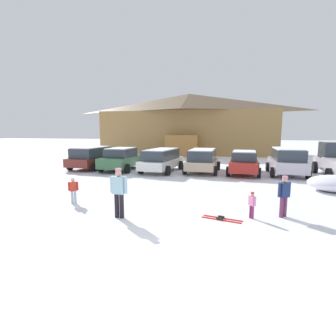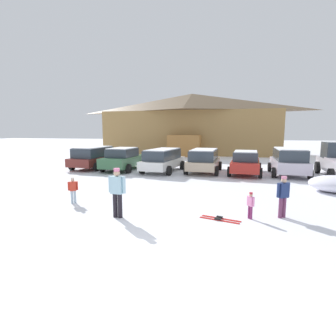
# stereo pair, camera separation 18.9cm
# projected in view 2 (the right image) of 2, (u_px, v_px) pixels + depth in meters

# --- Properties ---
(ground) EXTENTS (160.00, 160.00, 0.00)m
(ground) POSITION_uv_depth(u_px,v_px,m) (123.00, 251.00, 6.35)
(ground) COLOR white
(ski_lodge) EXTENTS (21.81, 10.27, 7.55)m
(ski_lodge) POSITION_uv_depth(u_px,v_px,m) (191.00, 123.00, 33.83)
(ski_lodge) COLOR #9D7944
(ski_lodge) RESTS_ON ground
(parked_maroon_van) EXTENTS (2.38, 4.59, 1.66)m
(parked_maroon_van) POSITION_uv_depth(u_px,v_px,m) (94.00, 157.00, 20.23)
(parked_maroon_van) COLOR maroon
(parked_maroon_van) RESTS_ON ground
(parked_green_coupe) EXTENTS (2.34, 4.59, 1.65)m
(parked_green_coupe) POSITION_uv_depth(u_px,v_px,m) (124.00, 159.00, 19.32)
(parked_green_coupe) COLOR #376641
(parked_green_coupe) RESTS_ON ground
(parked_white_suv) EXTENTS (2.55, 4.87, 1.61)m
(parked_white_suv) POSITION_uv_depth(u_px,v_px,m) (163.00, 159.00, 18.50)
(parked_white_suv) COLOR white
(parked_white_suv) RESTS_ON ground
(parked_beige_suv) EXTENTS (2.36, 4.26, 1.62)m
(parked_beige_suv) POSITION_uv_depth(u_px,v_px,m) (204.00, 160.00, 18.21)
(parked_beige_suv) COLOR tan
(parked_beige_suv) RESTS_ON ground
(parked_red_sedan) EXTENTS (2.32, 4.43, 1.57)m
(parked_red_sedan) POSITION_uv_depth(u_px,v_px,m) (245.00, 162.00, 17.42)
(parked_red_sedan) COLOR #AE261E
(parked_red_sedan) RESTS_ON ground
(parked_silver_wagon) EXTENTS (2.36, 4.35, 1.76)m
(parked_silver_wagon) POSITION_uv_depth(u_px,v_px,m) (289.00, 161.00, 17.03)
(parked_silver_wagon) COLOR silver
(parked_silver_wagon) RESTS_ON ground
(skier_child_in_pink_snowsuit) EXTENTS (0.23, 0.27, 0.89)m
(skier_child_in_pink_snowsuit) POSITION_uv_depth(u_px,v_px,m) (251.00, 204.00, 8.58)
(skier_child_in_pink_snowsuit) COLOR #7E2A5C
(skier_child_in_pink_snowsuit) RESTS_ON ground
(skier_child_in_red_jacket) EXTENTS (0.35, 0.25, 1.05)m
(skier_child_in_red_jacket) POSITION_uv_depth(u_px,v_px,m) (73.00, 189.00, 10.43)
(skier_child_in_red_jacket) COLOR #A5BACA
(skier_child_in_red_jacket) RESTS_ON ground
(skier_teen_in_navy_coat) EXTENTS (0.44, 0.36, 1.41)m
(skier_teen_in_navy_coat) POSITION_uv_depth(u_px,v_px,m) (283.00, 194.00, 8.66)
(skier_teen_in_navy_coat) COLOR #6D3557
(skier_teen_in_navy_coat) RESTS_ON ground
(skier_adult_in_blue_parka) EXTENTS (0.62, 0.28, 1.67)m
(skier_adult_in_blue_parka) POSITION_uv_depth(u_px,v_px,m) (117.00, 190.00, 8.66)
(skier_adult_in_blue_parka) COLOR black
(skier_adult_in_blue_parka) RESTS_ON ground
(pair_of_skis) EXTENTS (1.35, 0.63, 0.08)m
(pair_of_skis) POSITION_uv_depth(u_px,v_px,m) (220.00, 219.00, 8.56)
(pair_of_skis) COLOR red
(pair_of_skis) RESTS_ON ground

